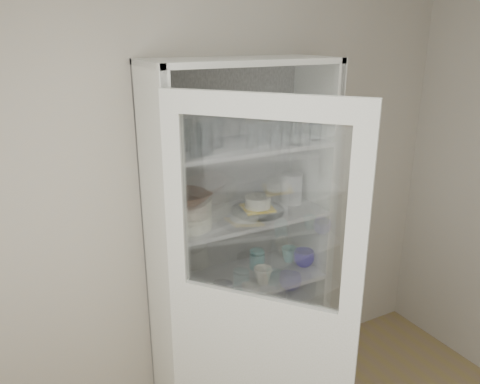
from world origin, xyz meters
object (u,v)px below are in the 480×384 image
cupboard_door (258,338)px  mug_white (263,276)px  goblet_3 (296,119)px  measuring_cups (221,286)px  grey_bowl_stack (291,188)px  mug_blue (304,258)px  plate_stack_back (194,206)px  goblet_2 (240,122)px  cream_bowl (188,209)px  plate_stack_front (188,221)px  cream_dish (231,333)px  pantry_cabinet (235,260)px  terracotta_bowl (187,198)px  tin_box (269,324)px  white_ramekin (258,202)px  white_canister (172,281)px  goblet_1 (219,127)px  mug_teal (289,254)px  glass_platter (258,210)px  teal_jar (257,259)px  yellow_trivet (258,208)px  goblet_0 (185,130)px

cupboard_door → mug_white: size_ratio=18.92×
goblet_3 → measuring_cups: bearing=-165.6°
grey_bowl_stack → mug_blue: bearing=-49.4°
plate_stack_back → goblet_2: bearing=-1.4°
goblet_3 → cream_bowl: size_ratio=0.83×
plate_stack_front → cream_dish: bearing=7.9°
pantry_cabinet → terracotta_bowl: (-0.33, -0.11, 0.48)m
pantry_cabinet → tin_box: 0.49m
goblet_3 → plate_stack_back: size_ratio=0.83×
goblet_2 → white_ramekin: bearing=-74.6°
cupboard_door → goblet_2: size_ratio=11.02×
plate_stack_back → terracotta_bowl: size_ratio=0.89×
goblet_3 → white_canister: 1.16m
goblet_1 → mug_teal: size_ratio=1.62×
cupboard_door → mug_teal: (0.58, 0.60, 0.03)m
glass_platter → cream_dish: glass_platter is taller
goblet_1 → grey_bowl_stack: size_ratio=0.88×
white_ramekin → teal_jar: bearing=59.4°
terracotta_bowl → tin_box: 1.06m
cupboard_door → goblet_3: (0.62, 0.64, 0.87)m
mug_white → measuring_cups: mug_white is taller
measuring_cups → goblet_2: bearing=40.7°
terracotta_bowl → grey_bowl_stack: (0.68, 0.05, -0.07)m
plate_stack_front → white_ramekin: (0.43, 0.02, 0.03)m
goblet_3 → cream_dish: goblet_3 is taller
cream_bowl → cream_dish: cream_bowl is taller
goblet_2 → plate_stack_back: (-0.29, 0.01, -0.45)m
white_ramekin → goblet_1: bearing=146.8°
mug_teal → plate_stack_front: bearing=-161.9°
yellow_trivet → mug_teal: yellow_trivet is taller
cupboard_door → yellow_trivet: 0.75m
plate_stack_front → white_ramekin: white_ramekin is taller
cream_bowl → terracotta_bowl: (0.00, 0.00, 0.06)m
cupboard_door → plate_stack_back: size_ratio=9.79×
grey_bowl_stack → white_canister: size_ratio=1.31×
pantry_cabinet → goblet_1: (-0.08, 0.03, 0.80)m
plate_stack_back → teal_jar: bearing=-11.1°
goblet_0 → terracotta_bowl: (-0.07, -0.16, -0.32)m
yellow_trivet → measuring_cups: 0.48m
goblet_3 → white_ramekin: goblet_3 is taller
cupboard_door → grey_bowl_stack: 0.94m
cupboard_door → yellow_trivet: (0.31, 0.54, 0.41)m
yellow_trivet → mug_teal: 0.46m
goblet_1 → cream_bowl: bearing=-151.6°
plate_stack_front → grey_bowl_stack: grey_bowl_stack is taller
white_ramekin → mug_blue: bearing=-6.8°
mug_white → measuring_cups: 0.25m
goblet_3 → teal_jar: (-0.27, -0.02, -0.83)m
goblet_2 → plate_stack_front: 0.62m
cream_bowl → white_ramekin: 0.43m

